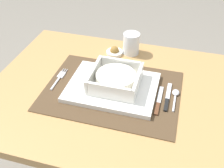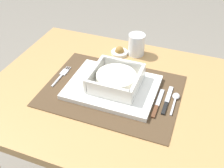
{
  "view_description": "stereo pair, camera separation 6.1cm",
  "coord_description": "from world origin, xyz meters",
  "px_view_note": "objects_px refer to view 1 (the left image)",
  "views": [
    {
      "loc": [
        0.18,
        -0.68,
        1.3
      ],
      "look_at": [
        -0.01,
        -0.01,
        0.74
      ],
      "focal_mm": 42.83,
      "sensor_mm": 36.0,
      "label": 1
    },
    {
      "loc": [
        0.24,
        -0.66,
        1.3
      ],
      "look_at": [
        -0.01,
        -0.01,
        0.74
      ],
      "focal_mm": 42.83,
      "sensor_mm": 36.0,
      "label": 2
    }
  ],
  "objects_px": {
    "fork": "(60,77)",
    "condiment_saucer": "(114,52)",
    "bread_knife": "(159,102)",
    "spoon": "(175,95)",
    "drinking_glass": "(131,45)",
    "dining_table": "(115,113)",
    "porridge_bowl": "(115,79)",
    "butter_knife": "(167,98)"
  },
  "relations": [
    {
      "from": "fork",
      "to": "condiment_saucer",
      "type": "relative_size",
      "value": 1.89
    },
    {
      "from": "bread_knife",
      "to": "condiment_saucer",
      "type": "height_order",
      "value": "condiment_saucer"
    },
    {
      "from": "spoon",
      "to": "drinking_glass",
      "type": "xyz_separation_m",
      "value": [
        -0.2,
        0.23,
        0.03
      ]
    },
    {
      "from": "condiment_saucer",
      "to": "dining_table",
      "type": "bearing_deg",
      "value": -74.15
    },
    {
      "from": "porridge_bowl",
      "to": "bread_knife",
      "type": "relative_size",
      "value": 1.16
    },
    {
      "from": "fork",
      "to": "bread_knife",
      "type": "xyz_separation_m",
      "value": [
        0.36,
        -0.04,
        0.0
      ]
    },
    {
      "from": "drinking_glass",
      "to": "porridge_bowl",
      "type": "bearing_deg",
      "value": -90.61
    },
    {
      "from": "butter_knife",
      "to": "drinking_glass",
      "type": "relative_size",
      "value": 1.62
    },
    {
      "from": "drinking_glass",
      "to": "condiment_saucer",
      "type": "xyz_separation_m",
      "value": [
        -0.06,
        -0.02,
        -0.03
      ]
    },
    {
      "from": "dining_table",
      "to": "spoon",
      "type": "distance_m",
      "value": 0.24
    },
    {
      "from": "bread_knife",
      "to": "condiment_saucer",
      "type": "xyz_separation_m",
      "value": [
        -0.22,
        0.25,
        0.0
      ]
    },
    {
      "from": "dining_table",
      "to": "porridge_bowl",
      "type": "xyz_separation_m",
      "value": [
        -0.0,
        0.01,
        0.16
      ]
    },
    {
      "from": "drinking_glass",
      "to": "butter_knife",
      "type": "bearing_deg",
      "value": -54.51
    },
    {
      "from": "butter_knife",
      "to": "condiment_saucer",
      "type": "bearing_deg",
      "value": 138.9
    },
    {
      "from": "porridge_bowl",
      "to": "bread_knife",
      "type": "height_order",
      "value": "porridge_bowl"
    },
    {
      "from": "fork",
      "to": "bread_knife",
      "type": "bearing_deg",
      "value": -1.33
    },
    {
      "from": "fork",
      "to": "porridge_bowl",
      "type": "bearing_deg",
      "value": 3.93
    },
    {
      "from": "spoon",
      "to": "butter_knife",
      "type": "bearing_deg",
      "value": -137.86
    },
    {
      "from": "butter_knife",
      "to": "bread_knife",
      "type": "xyz_separation_m",
      "value": [
        -0.03,
        -0.03,
        0.0
      ]
    },
    {
      "from": "porridge_bowl",
      "to": "bread_knife",
      "type": "distance_m",
      "value": 0.16
    },
    {
      "from": "butter_knife",
      "to": "drinking_glass",
      "type": "distance_m",
      "value": 0.31
    },
    {
      "from": "fork",
      "to": "drinking_glass",
      "type": "xyz_separation_m",
      "value": [
        0.21,
        0.24,
        0.03
      ]
    },
    {
      "from": "drinking_glass",
      "to": "spoon",
      "type": "bearing_deg",
      "value": -48.16
    },
    {
      "from": "butter_knife",
      "to": "condiment_saucer",
      "type": "relative_size",
      "value": 2.11
    },
    {
      "from": "porridge_bowl",
      "to": "spoon",
      "type": "xyz_separation_m",
      "value": [
        0.2,
        0.01,
        -0.03
      ]
    },
    {
      "from": "condiment_saucer",
      "to": "fork",
      "type": "bearing_deg",
      "value": -124.43
    },
    {
      "from": "spoon",
      "to": "condiment_saucer",
      "type": "distance_m",
      "value": 0.33
    },
    {
      "from": "fork",
      "to": "butter_knife",
      "type": "height_order",
      "value": "butter_knife"
    },
    {
      "from": "butter_knife",
      "to": "drinking_glass",
      "type": "height_order",
      "value": "drinking_glass"
    },
    {
      "from": "dining_table",
      "to": "porridge_bowl",
      "type": "bearing_deg",
      "value": 106.02
    },
    {
      "from": "spoon",
      "to": "drinking_glass",
      "type": "bearing_deg",
      "value": 128.39
    },
    {
      "from": "spoon",
      "to": "butter_knife",
      "type": "xyz_separation_m",
      "value": [
        -0.02,
        -0.02,
        -0.0
      ]
    },
    {
      "from": "porridge_bowl",
      "to": "fork",
      "type": "bearing_deg",
      "value": 179.69
    },
    {
      "from": "dining_table",
      "to": "butter_knife",
      "type": "xyz_separation_m",
      "value": [
        0.18,
        -0.0,
        0.12
      ]
    },
    {
      "from": "butter_knife",
      "to": "condiment_saucer",
      "type": "distance_m",
      "value": 0.33
    },
    {
      "from": "porridge_bowl",
      "to": "fork",
      "type": "height_order",
      "value": "porridge_bowl"
    },
    {
      "from": "drinking_glass",
      "to": "condiment_saucer",
      "type": "distance_m",
      "value": 0.07
    },
    {
      "from": "butter_knife",
      "to": "drinking_glass",
      "type": "xyz_separation_m",
      "value": [
        -0.18,
        0.25,
        0.03
      ]
    },
    {
      "from": "porridge_bowl",
      "to": "bread_knife",
      "type": "xyz_separation_m",
      "value": [
        0.15,
        -0.03,
        -0.04
      ]
    },
    {
      "from": "spoon",
      "to": "fork",
      "type": "bearing_deg",
      "value": 178.47
    },
    {
      "from": "dining_table",
      "to": "fork",
      "type": "bearing_deg",
      "value": 177.76
    },
    {
      "from": "dining_table",
      "to": "porridge_bowl",
      "type": "distance_m",
      "value": 0.16
    }
  ]
}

